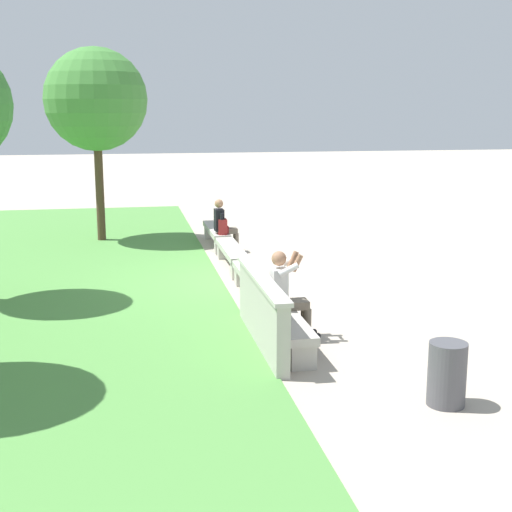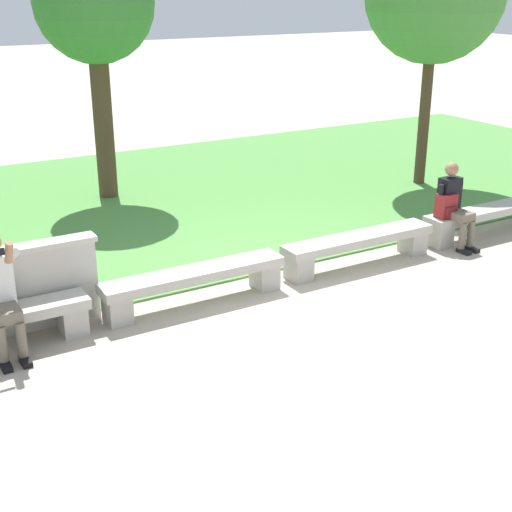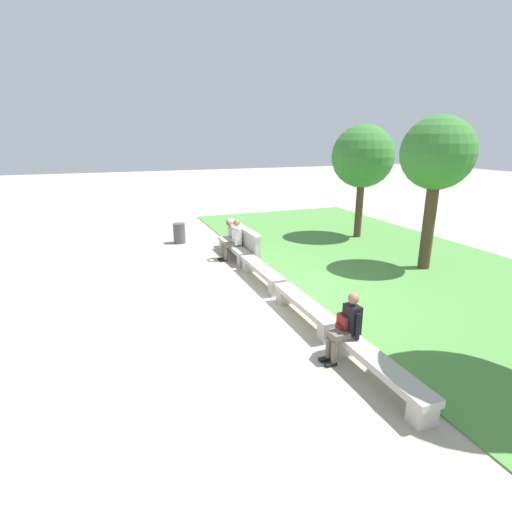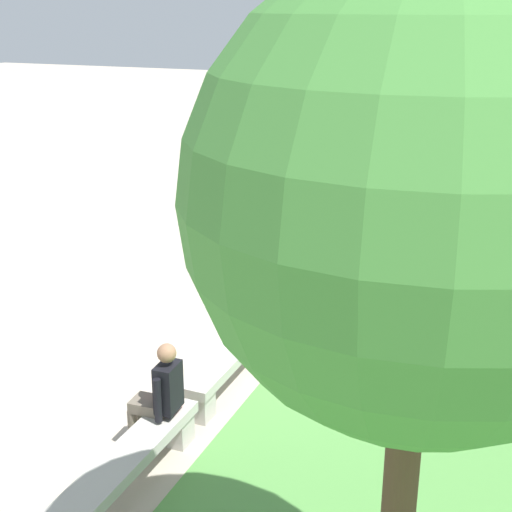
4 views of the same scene
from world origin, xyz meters
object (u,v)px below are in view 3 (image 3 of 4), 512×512
object	(u,v)px
person_photographer	(233,238)
trash_bin	(179,233)
bench_main	(233,248)
person_distant	(347,325)
bench_near	(262,271)
tree_left_background	(363,157)
backpack	(345,324)
tree_behind_wall	(437,156)
bench_mid	(304,307)
bench_far	(378,367)

from	to	relation	value
person_photographer	trash_bin	size ratio (longest dim) A/B	1.76
bench_main	person_distant	world-z (taller)	person_distant
bench_near	tree_left_background	bearing A→B (deg)	122.01
person_distant	backpack	xyz separation A→B (m)	(-0.11, 0.04, -0.05)
person_distant	tree_behind_wall	distance (m)	6.76
bench_main	trash_bin	world-z (taller)	trash_bin
bench_mid	tree_left_background	distance (m)	8.51
bench_mid	tree_behind_wall	xyz separation A→B (m)	(-1.87, 5.02, 3.02)
bench_near	tree_behind_wall	size ratio (longest dim) A/B	0.53
bench_near	trash_bin	bearing A→B (deg)	-165.05
tree_left_background	trash_bin	bearing A→B (deg)	-103.40
person_photographer	trash_bin	world-z (taller)	person_photographer
person_photographer	tree_behind_wall	xyz separation A→B (m)	(2.94, 5.10, 2.60)
bench_mid	person_distant	xyz separation A→B (m)	(1.70, -0.07, 0.36)
backpack	trash_bin	xyz separation A→B (m)	(-9.13, -1.31, -0.25)
bench_far	trash_bin	xyz separation A→B (m)	(-10.07, -1.34, 0.07)
backpack	tree_left_background	world-z (taller)	tree_left_background
tree_behind_wall	trash_bin	bearing A→B (deg)	-131.74
bench_near	tree_left_background	size ratio (longest dim) A/B	0.55
bench_mid	person_photographer	distance (m)	4.83
tree_behind_wall	trash_bin	distance (m)	9.02
bench_far	tree_behind_wall	xyz separation A→B (m)	(-4.40, 5.02, 3.02)
person_distant	tree_behind_wall	size ratio (longest dim) A/B	0.28
bench_mid	tree_left_background	xyz separation A→B (m)	(-5.93, 5.43, 2.80)
bench_main	tree_behind_wall	bearing A→B (deg)	57.52
bench_far	bench_mid	bearing A→B (deg)	180.00
bench_mid	person_photographer	size ratio (longest dim) A/B	1.79
bench_near	person_photographer	world-z (taller)	person_photographer
tree_behind_wall	tree_left_background	distance (m)	4.09
bench_near	tree_behind_wall	distance (m)	5.90
bench_near	bench_main	bearing A→B (deg)	180.00
trash_bin	person_distant	bearing A→B (deg)	7.83
bench_mid	tree_left_background	world-z (taller)	tree_left_background
bench_main	person_photographer	size ratio (longest dim) A/B	1.79
bench_mid	bench_main	bearing A→B (deg)	180.00
bench_main	backpack	xyz separation A→B (m)	(6.65, -0.03, 0.32)
bench_far	tree_left_background	size ratio (longest dim) A/B	0.55
person_distant	backpack	size ratio (longest dim) A/B	2.94
bench_main	person_photographer	distance (m)	0.50
person_photographer	backpack	xyz separation A→B (m)	(6.40, 0.05, -0.11)
bench_mid	trash_bin	bearing A→B (deg)	-169.94
bench_mid	bench_far	size ratio (longest dim) A/B	1.00
bench_far	person_photographer	xyz separation A→B (m)	(-7.35, -0.08, 0.43)
bench_near	bench_far	distance (m)	5.06
bench_mid	bench_far	bearing A→B (deg)	0.00
tree_behind_wall	person_photographer	bearing A→B (deg)	-120.02
bench_main	trash_bin	bearing A→B (deg)	-151.62
bench_main	bench_far	size ratio (longest dim) A/B	1.00
bench_mid	person_photographer	xyz separation A→B (m)	(-4.81, -0.08, 0.43)
bench_near	backpack	xyz separation A→B (m)	(4.12, -0.03, 0.32)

